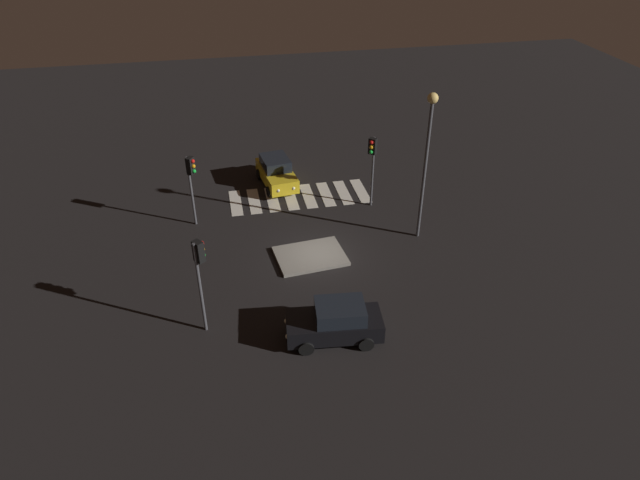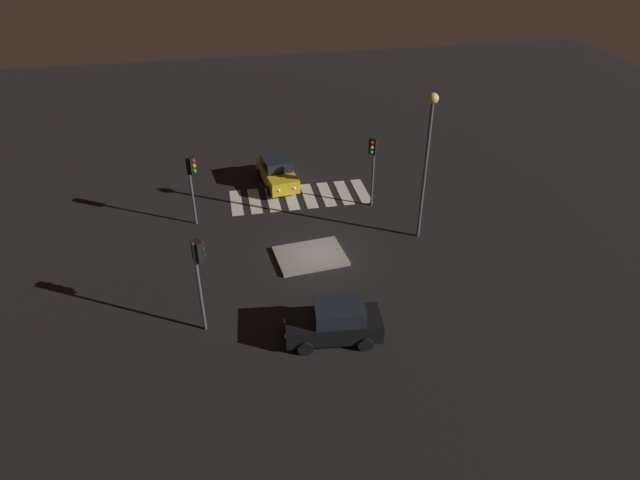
% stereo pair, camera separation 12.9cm
% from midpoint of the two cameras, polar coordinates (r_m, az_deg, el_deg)
% --- Properties ---
extents(ground_plane, '(80.00, 80.00, 0.00)m').
position_cam_midpoint_polar(ground_plane, '(30.18, -0.12, -1.59)').
color(ground_plane, black).
extents(traffic_island, '(3.89, 3.08, 0.18)m').
position_cam_midpoint_polar(traffic_island, '(29.99, -1.10, -1.64)').
color(traffic_island, gray).
rests_on(traffic_island, ground).
extents(car_yellow, '(2.45, 4.44, 1.86)m').
position_cam_midpoint_polar(car_yellow, '(36.90, -4.55, 6.89)').
color(car_yellow, gold).
rests_on(car_yellow, ground).
extents(car_black, '(4.36, 2.31, 1.84)m').
position_cam_midpoint_polar(car_black, '(24.63, 1.43, -8.35)').
color(car_black, black).
rests_on(car_black, ground).
extents(traffic_light_north, '(0.53, 0.54, 4.66)m').
position_cam_midpoint_polar(traffic_light_north, '(24.02, -12.30, -2.47)').
color(traffic_light_north, '#47474C').
rests_on(traffic_light_north, ground).
extents(traffic_light_east, '(0.53, 0.54, 4.29)m').
position_cam_midpoint_polar(traffic_light_east, '(32.09, -13.08, 6.50)').
color(traffic_light_east, '#47474C').
rests_on(traffic_light_east, ground).
extents(traffic_light_south, '(0.54, 0.53, 4.49)m').
position_cam_midpoint_polar(traffic_light_south, '(33.30, 5.24, 8.56)').
color(traffic_light_south, '#47474C').
rests_on(traffic_light_south, ground).
extents(street_lamp, '(0.56, 0.56, 8.30)m').
position_cam_midpoint_polar(street_lamp, '(29.68, 10.77, 9.56)').
color(street_lamp, '#47474C').
rests_on(street_lamp, ground).
extents(crosswalk_near, '(8.75, 3.20, 0.02)m').
position_cam_midpoint_polar(crosswalk_near, '(35.75, -2.22, 4.42)').
color(crosswalk_near, silver).
rests_on(crosswalk_near, ground).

